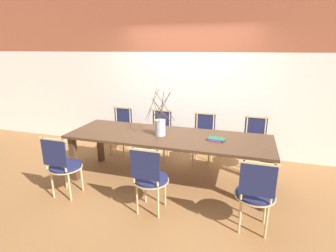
% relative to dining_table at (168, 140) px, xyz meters
% --- Properties ---
extents(ground_plane, '(16.00, 16.00, 0.00)m').
position_rel_dining_table_xyz_m(ground_plane, '(0.00, 0.00, -0.69)').
color(ground_plane, olive).
extents(wall_rear, '(12.00, 0.06, 3.20)m').
position_rel_dining_table_xyz_m(wall_rear, '(0.00, 1.41, 0.91)').
color(wall_rear, white).
rests_on(wall_rear, ground_plane).
extents(dining_table, '(3.10, 0.99, 0.77)m').
position_rel_dining_table_xyz_m(dining_table, '(0.00, 0.00, 0.00)').
color(dining_table, '#4C3321').
rests_on(dining_table, ground_plane).
extents(chair_near_leftend, '(0.46, 0.46, 0.93)m').
position_rel_dining_table_xyz_m(chair_near_leftend, '(-1.27, -0.86, -0.19)').
color(chair_near_leftend, '#1E234C').
rests_on(chair_near_leftend, ground_plane).
extents(chair_near_left, '(0.46, 0.46, 0.93)m').
position_rel_dining_table_xyz_m(chair_near_left, '(0.02, -0.86, -0.19)').
color(chair_near_left, '#1E234C').
rests_on(chair_near_left, ground_plane).
extents(chair_near_center, '(0.46, 0.46, 0.93)m').
position_rel_dining_table_xyz_m(chair_near_center, '(1.29, -0.86, -0.19)').
color(chair_near_center, '#1E234C').
rests_on(chair_near_center, ground_plane).
extents(chair_far_leftend, '(0.46, 0.46, 0.93)m').
position_rel_dining_table_xyz_m(chair_far_leftend, '(-1.25, 0.86, -0.19)').
color(chair_far_leftend, '#1E234C').
rests_on(chair_far_leftend, ground_plane).
extents(chair_far_left, '(0.46, 0.46, 0.93)m').
position_rel_dining_table_xyz_m(chair_far_left, '(-0.42, 0.86, -0.19)').
color(chair_far_left, '#1E234C').
rests_on(chair_far_left, ground_plane).
extents(chair_far_center, '(0.46, 0.46, 0.93)m').
position_rel_dining_table_xyz_m(chair_far_center, '(0.41, 0.86, -0.19)').
color(chair_far_center, '#1E234C').
rests_on(chair_far_center, ground_plane).
extents(chair_far_right, '(0.46, 0.46, 0.93)m').
position_rel_dining_table_xyz_m(chair_far_right, '(1.30, 0.86, -0.19)').
color(chair_far_right, '#1E234C').
rests_on(chair_far_right, ground_plane).
extents(vase_centerpiece, '(0.44, 0.44, 0.70)m').
position_rel_dining_table_xyz_m(vase_centerpiece, '(-0.12, -0.02, 0.22)').
color(vase_centerpiece, '#B2BCC1').
rests_on(vase_centerpiece, dining_table).
extents(book_stack, '(0.26, 0.21, 0.03)m').
position_rel_dining_table_xyz_m(book_stack, '(0.73, 0.00, 0.10)').
color(book_stack, '#842D8C').
rests_on(book_stack, dining_table).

